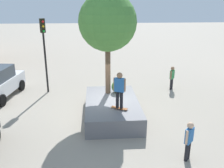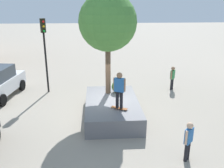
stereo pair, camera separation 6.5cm
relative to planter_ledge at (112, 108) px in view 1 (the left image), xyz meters
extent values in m
plane|color=#9E9384|center=(0.41, 0.24, -0.42)|extent=(120.00, 120.00, 0.00)
cube|color=slate|center=(0.00, 0.00, 0.00)|extent=(4.59, 2.68, 0.85)
cylinder|color=brown|center=(1.16, 0.13, 1.93)|extent=(0.28, 0.28, 3.01)
sphere|color=#4C8C3D|center=(1.16, 0.13, 4.26)|extent=(2.99, 2.99, 2.99)
sphere|color=#4C8C3D|center=(1.21, -0.40, 0.76)|extent=(0.67, 0.67, 0.67)
cube|color=brown|center=(-1.08, -0.26, 0.49)|extent=(0.57, 0.80, 0.02)
sphere|color=beige|center=(-1.13, -0.53, 0.45)|extent=(0.06, 0.06, 0.06)
sphere|color=beige|center=(-1.28, -0.44, 0.45)|extent=(0.06, 0.06, 0.06)
sphere|color=beige|center=(-0.88, -0.08, 0.45)|extent=(0.06, 0.06, 0.06)
sphere|color=beige|center=(-1.03, 0.00, 0.45)|extent=(0.06, 0.06, 0.06)
cylinder|color=black|center=(-1.04, -0.17, 0.90)|extent=(0.15, 0.15, 0.82)
cylinder|color=black|center=(-1.12, -0.35, 0.90)|extent=(0.15, 0.15, 0.82)
cube|color=#2D6BB2|center=(-1.08, -0.26, 1.63)|extent=(0.37, 0.50, 0.64)
cylinder|color=#9E7251|center=(-0.98, -0.04, 1.65)|extent=(0.10, 0.10, 0.60)
cylinder|color=#9E7251|center=(-1.18, -0.48, 1.65)|extent=(0.10, 0.10, 0.60)
sphere|color=#9E7251|center=(-1.08, -0.26, 2.09)|extent=(0.27, 0.27, 0.27)
cylinder|color=black|center=(4.32, 5.77, -0.07)|extent=(0.73, 0.30, 0.70)
cylinder|color=black|center=(1.70, 6.14, -0.07)|extent=(0.73, 0.30, 0.70)
cylinder|color=black|center=(3.88, 3.94, 1.51)|extent=(0.12, 0.12, 3.87)
cube|color=black|center=(3.88, 3.94, 3.87)|extent=(0.35, 0.36, 0.85)
sphere|color=red|center=(3.75, 3.87, 4.12)|extent=(0.14, 0.14, 0.14)
sphere|color=gold|center=(3.75, 3.87, 3.84)|extent=(0.14, 0.14, 0.14)
sphere|color=green|center=(3.75, 3.87, 3.56)|extent=(0.14, 0.14, 0.14)
cylinder|color=black|center=(3.69, -4.28, -0.05)|extent=(0.14, 0.14, 0.76)
cylinder|color=black|center=(3.83, -4.39, -0.05)|extent=(0.14, 0.14, 0.76)
cube|color=#338C4C|center=(3.76, -4.34, 0.63)|extent=(0.45, 0.41, 0.59)
cylinder|color=#9E7251|center=(3.58, -4.20, 0.64)|extent=(0.09, 0.09, 0.56)
cylinder|color=#9E7251|center=(3.94, -4.48, 0.64)|extent=(0.09, 0.09, 0.56)
sphere|color=#9E7251|center=(3.76, -4.34, 1.05)|extent=(0.25, 0.25, 0.25)
cylinder|color=black|center=(-4.02, -2.46, -0.05)|extent=(0.14, 0.14, 0.74)
cylinder|color=black|center=(-3.89, -2.58, -0.05)|extent=(0.14, 0.14, 0.74)
cube|color=#2D6BB2|center=(-3.96, -2.52, 0.61)|extent=(0.42, 0.42, 0.58)
cylinder|color=#D8AD8C|center=(-4.11, -2.37, 0.62)|extent=(0.09, 0.09, 0.55)
cylinder|color=#D8AD8C|center=(-3.80, -2.68, 0.62)|extent=(0.09, 0.09, 0.55)
sphere|color=#D8AD8C|center=(-3.96, -2.52, 1.02)|extent=(0.24, 0.24, 0.24)
camera|label=1|loc=(-11.49, 0.88, 5.20)|focal=38.94mm
camera|label=2|loc=(-11.50, 0.82, 5.20)|focal=38.94mm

